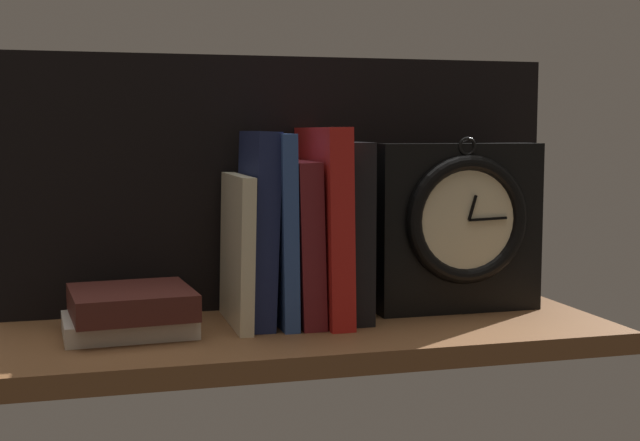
% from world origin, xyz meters
% --- Properties ---
extents(ground_plane, '(0.73, 0.27, 0.03)m').
position_xyz_m(ground_plane, '(0.00, 0.00, -0.01)').
color(ground_plane, brown).
extents(back_panel, '(0.73, 0.01, 0.33)m').
position_xyz_m(back_panel, '(0.00, 0.13, 0.17)').
color(back_panel, black).
rests_on(back_panel, ground_plane).
extents(book_cream_twain, '(0.02, 0.15, 0.18)m').
position_xyz_m(book_cream_twain, '(-0.08, 0.04, 0.09)').
color(book_cream_twain, beige).
rests_on(book_cream_twain, ground_plane).
extents(book_navy_bierce, '(0.04, 0.13, 0.23)m').
position_xyz_m(book_navy_bierce, '(-0.06, 0.04, 0.12)').
color(book_navy_bierce, '#192147').
rests_on(book_navy_bierce, ground_plane).
extents(book_blue_modern, '(0.02, 0.14, 0.23)m').
position_xyz_m(book_blue_modern, '(-0.03, 0.04, 0.12)').
color(book_blue_modern, '#2D4C8E').
rests_on(book_blue_modern, ground_plane).
extents(book_maroon_dawkins, '(0.03, 0.14, 0.20)m').
position_xyz_m(book_maroon_dawkins, '(-0.01, 0.04, 0.10)').
color(book_maroon_dawkins, maroon).
rests_on(book_maroon_dawkins, ground_plane).
extents(book_red_requiem, '(0.03, 0.17, 0.24)m').
position_xyz_m(book_red_requiem, '(0.03, 0.04, 0.12)').
color(book_red_requiem, red).
rests_on(book_red_requiem, ground_plane).
extents(book_black_skeptic, '(0.03, 0.13, 0.22)m').
position_xyz_m(book_black_skeptic, '(0.06, 0.04, 0.11)').
color(book_black_skeptic, black).
rests_on(book_black_skeptic, ground_plane).
extents(framed_clock, '(0.22, 0.07, 0.23)m').
position_xyz_m(framed_clock, '(0.21, 0.04, 0.11)').
color(framed_clock, black).
rests_on(framed_clock, ground_plane).
extents(book_stack_side, '(0.15, 0.15, 0.05)m').
position_xyz_m(book_stack_side, '(-0.21, 0.02, 0.03)').
color(book_stack_side, beige).
rests_on(book_stack_side, ground_plane).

